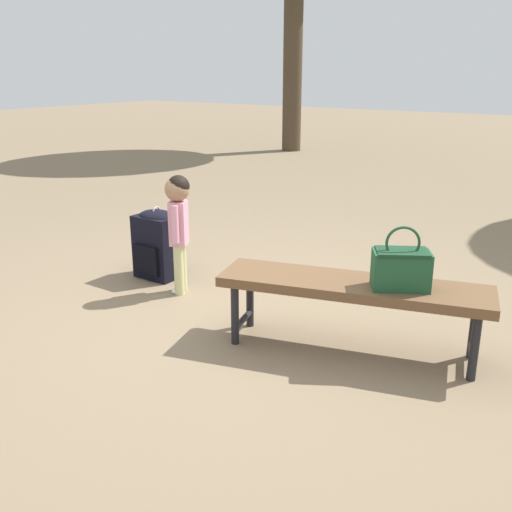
{
  "coord_description": "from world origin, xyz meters",
  "views": [
    {
      "loc": [
        -2.1,
        3.02,
        1.66
      ],
      "look_at": [
        -0.02,
        -0.08,
        0.45
      ],
      "focal_mm": 41.18,
      "sensor_mm": 36.0,
      "label": 1
    }
  ],
  "objects_px": {
    "child_standing": "(178,216)",
    "backpack_large": "(158,242)",
    "handbag": "(401,267)",
    "park_bench": "(353,290)"
  },
  "relations": [
    {
      "from": "child_standing",
      "to": "handbag",
      "type": "bearing_deg",
      "value": 175.99
    },
    {
      "from": "handbag",
      "to": "child_standing",
      "type": "height_order",
      "value": "child_standing"
    },
    {
      "from": "park_bench",
      "to": "backpack_large",
      "type": "distance_m",
      "value": 1.92
    },
    {
      "from": "child_standing",
      "to": "park_bench",
      "type": "bearing_deg",
      "value": 173.64
    },
    {
      "from": "child_standing",
      "to": "backpack_large",
      "type": "height_order",
      "value": "child_standing"
    },
    {
      "from": "child_standing",
      "to": "backpack_large",
      "type": "relative_size",
      "value": 1.53
    },
    {
      "from": "park_bench",
      "to": "backpack_large",
      "type": "height_order",
      "value": "backpack_large"
    },
    {
      "from": "park_bench",
      "to": "backpack_large",
      "type": "bearing_deg",
      "value": -10.21
    },
    {
      "from": "handbag",
      "to": "park_bench",
      "type": "bearing_deg",
      "value": 9.31
    },
    {
      "from": "backpack_large",
      "to": "child_standing",
      "type": "bearing_deg",
      "value": 155.96
    }
  ]
}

